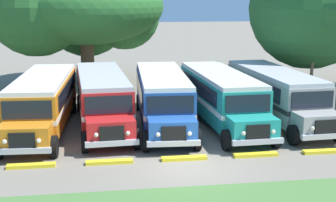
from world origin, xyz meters
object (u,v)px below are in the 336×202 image
at_px(parked_bus_slot_3, 221,95).
at_px(broad_shade_tree, 79,9).
at_px(parked_bus_slot_2, 163,96).
at_px(parked_bus_slot_4, 275,92).
at_px(parked_bus_slot_1, 102,96).
at_px(utility_pole, 313,54).
at_px(parked_bus_slot_0, 43,100).

xyz_separation_m(parked_bus_slot_3, broad_shade_tree, (-8.03, 13.37, 4.40)).
bearing_deg(parked_bus_slot_3, parked_bus_slot_2, -97.33).
bearing_deg(parked_bus_slot_3, broad_shade_tree, -151.21).
bearing_deg(parked_bus_slot_4, parked_bus_slot_3, -87.05).
distance_m(parked_bus_slot_1, utility_pole, 13.79).
relative_size(parked_bus_slot_1, parked_bus_slot_3, 1.00).
bearing_deg(parked_bus_slot_3, parked_bus_slot_0, -93.27).
bearing_deg(utility_pole, broad_shade_tree, 146.12).
bearing_deg(broad_shade_tree, utility_pole, -33.88).
xyz_separation_m(parked_bus_slot_4, utility_pole, (3.54, 3.03, 1.80)).
distance_m(parked_bus_slot_3, utility_pole, 7.84).
bearing_deg(broad_shade_tree, parked_bus_slot_1, -83.45).
distance_m(parked_bus_slot_2, parked_bus_slot_4, 6.56).
xyz_separation_m(parked_bus_slot_3, utility_pole, (6.83, 3.39, 1.80)).
relative_size(parked_bus_slot_1, parked_bus_slot_2, 1.00).
height_order(parked_bus_slot_1, parked_bus_slot_3, same).
distance_m(parked_bus_slot_2, broad_shade_tree, 14.60).
bearing_deg(parked_bus_slot_2, utility_pole, 109.89).
relative_size(parked_bus_slot_2, parked_bus_slot_4, 1.00).
relative_size(parked_bus_slot_0, broad_shade_tree, 0.82).
distance_m(parked_bus_slot_0, parked_bus_slot_1, 3.18).
relative_size(parked_bus_slot_2, parked_bus_slot_3, 1.00).
height_order(parked_bus_slot_2, utility_pole, utility_pole).
distance_m(parked_bus_slot_0, parked_bus_slot_3, 9.72).
distance_m(parked_bus_slot_3, broad_shade_tree, 16.20).
bearing_deg(utility_pole, parked_bus_slot_3, -153.62).
relative_size(parked_bus_slot_2, broad_shade_tree, 0.82).
bearing_deg(parked_bus_slot_3, parked_bus_slot_4, 93.92).
height_order(parked_bus_slot_3, parked_bus_slot_4, same).
height_order(parked_bus_slot_1, parked_bus_slot_4, same).
height_order(broad_shade_tree, utility_pole, broad_shade_tree).
relative_size(broad_shade_tree, utility_pole, 2.12).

